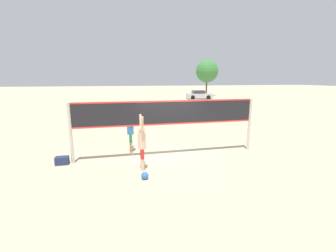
# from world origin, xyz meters

# --- Properties ---
(ground_plane) EXTENTS (200.00, 200.00, 0.00)m
(ground_plane) POSITION_xyz_m (0.00, 0.00, 0.00)
(ground_plane) COLOR #C6B28C
(volleyball_net) EXTENTS (7.57, 0.12, 2.31)m
(volleyball_net) POSITION_xyz_m (0.00, 0.00, 1.64)
(volleyball_net) COLOR beige
(volleyball_net) RESTS_ON ground_plane
(player_spiker) EXTENTS (0.28, 0.68, 1.96)m
(player_spiker) POSITION_xyz_m (-1.22, -1.26, 1.02)
(player_spiker) COLOR beige
(player_spiker) RESTS_ON ground_plane
(player_blocker) EXTENTS (0.28, 0.68, 1.99)m
(player_blocker) POSITION_xyz_m (-1.47, 0.85, 1.04)
(player_blocker) COLOR tan
(player_blocker) RESTS_ON ground_plane
(volleyball) EXTENTS (0.24, 0.24, 0.24)m
(volleyball) POSITION_xyz_m (-1.24, -2.03, 0.12)
(volleyball) COLOR blue
(volleyball) RESTS_ON ground_plane
(gear_bag) EXTENTS (0.47, 0.29, 0.30)m
(gear_bag) POSITION_xyz_m (-4.10, -0.05, 0.15)
(gear_bag) COLOR navy
(gear_bag) RESTS_ON ground_plane
(parked_car_near) EXTENTS (4.27, 2.33, 1.37)m
(parked_car_near) POSITION_xyz_m (11.20, 25.79, 0.62)
(parked_car_near) COLOR #B7B7BC
(parked_car_near) RESTS_ON ground_plane
(tree_left_cluster) EXTENTS (4.25, 4.25, 6.77)m
(tree_left_cluster) POSITION_xyz_m (15.29, 32.63, 4.63)
(tree_left_cluster) COLOR brown
(tree_left_cluster) RESTS_ON ground_plane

